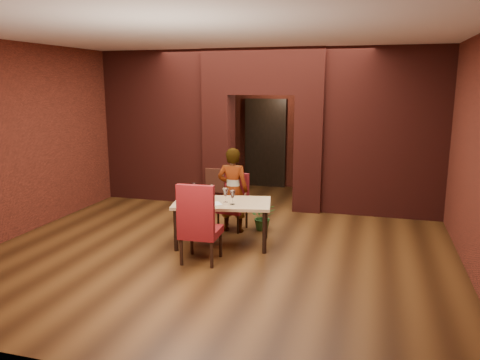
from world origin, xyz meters
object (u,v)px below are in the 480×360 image
(chair_far, at_px, (233,202))
(wine_glass_a, at_px, (211,192))
(dining_table, at_px, (222,223))
(wine_glass_c, at_px, (233,197))
(wine_bucket, at_px, (188,193))
(potted_plant, at_px, (263,217))
(wine_glass_b, at_px, (226,195))
(person_seated, at_px, (233,190))
(water_bottle, at_px, (194,191))
(chair_near, at_px, (201,222))

(chair_far, xyz_separation_m, wine_glass_a, (-0.14, -0.69, 0.33))
(dining_table, relative_size, wine_glass_c, 6.84)
(chair_far, relative_size, wine_bucket, 4.52)
(potted_plant, bearing_deg, wine_glass_b, -111.68)
(wine_glass_a, bearing_deg, potted_plant, 51.26)
(person_seated, bearing_deg, wine_glass_b, 96.18)
(wine_bucket, bearing_deg, wine_glass_a, 23.73)
(chair_far, bearing_deg, person_seated, -62.16)
(chair_far, bearing_deg, water_bottle, -110.38)
(chair_near, height_order, wine_bucket, chair_near)
(wine_bucket, relative_size, water_bottle, 0.82)
(wine_bucket, bearing_deg, chair_near, -55.41)
(chair_near, relative_size, water_bottle, 4.40)
(wine_glass_c, distance_m, water_bottle, 0.71)
(wine_glass_c, distance_m, wine_bucket, 0.77)
(chair_far, relative_size, water_bottle, 3.68)
(dining_table, bearing_deg, potted_plant, 52.81)
(wine_glass_a, height_order, wine_bucket, wine_glass_a)
(chair_far, height_order, wine_glass_c, chair_far)
(person_seated, xyz_separation_m, wine_bucket, (-0.52, -0.75, 0.08))
(water_bottle, bearing_deg, dining_table, -3.90)
(chair_far, bearing_deg, wine_glass_a, -93.80)
(person_seated, bearing_deg, wine_glass_c, 104.76)
(wine_glass_a, xyz_separation_m, wine_glass_b, (0.28, -0.13, -0.00))
(wine_glass_b, bearing_deg, wine_bucket, -178.16)
(chair_far, distance_m, person_seated, 0.26)
(water_bottle, bearing_deg, chair_far, 61.90)
(wine_glass_b, relative_size, wine_glass_c, 1.01)
(chair_near, bearing_deg, wine_bucket, -58.06)
(chair_far, xyz_separation_m, water_bottle, (-0.41, -0.76, 0.35))
(wine_glass_c, xyz_separation_m, water_bottle, (-0.69, 0.15, 0.02))
(dining_table, height_order, wine_glass_c, wine_glass_c)
(wine_bucket, xyz_separation_m, water_bottle, (0.08, 0.08, 0.02))
(chair_far, relative_size, person_seated, 0.67)
(chair_near, xyz_separation_m, wine_bucket, (-0.49, 0.71, 0.23))
(dining_table, distance_m, potted_plant, 1.03)
(wine_bucket, height_order, potted_plant, wine_bucket)
(chair_far, distance_m, chair_near, 1.56)
(person_seated, relative_size, wine_glass_a, 6.49)
(dining_table, height_order, chair_far, chair_far)
(wine_glass_c, bearing_deg, dining_table, 150.07)
(chair_near, xyz_separation_m, wine_glass_c, (0.28, 0.64, 0.23))
(chair_near, distance_m, wine_glass_c, 0.73)
(person_seated, bearing_deg, chair_far, -71.95)
(wine_glass_a, height_order, potted_plant, wine_glass_a)
(chair_near, distance_m, wine_glass_a, 0.90)
(chair_near, distance_m, water_bottle, 0.93)
(chair_far, bearing_deg, potted_plant, 21.82)
(person_seated, xyz_separation_m, wine_glass_b, (0.11, -0.73, 0.08))
(dining_table, relative_size, water_bottle, 5.63)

